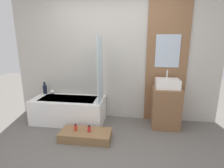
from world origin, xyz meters
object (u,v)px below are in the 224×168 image
Objects in this scene: wooden_step_bench at (86,135)px; bottle_soap_primary at (76,128)px; bathtub at (69,110)px; sink at (167,83)px; vase_tall_dark at (45,89)px; vase_round_light at (52,92)px; bottle_soap_secondary at (89,129)px.

wooden_step_bench is 0.21m from bottle_soap_primary.
bathtub is 2.01m from sink.
vase_round_light is at bearing -2.31° from vase_tall_dark.
wooden_step_bench is 1.73m from sink.
vase_round_light is at bearing 140.96° from bottle_soap_secondary.
vase_round_light is 0.85× the size of bottle_soap_secondary.
vase_tall_dark is 1.36m from bottle_soap_primary.
vase_tall_dark is 2.72× the size of vase_round_light.
bottle_soap_secondary reaches higher than wooden_step_bench.
vase_round_light reaches higher than wooden_step_bench.
wooden_step_bench is (0.53, -0.62, -0.18)m from bathtub.
bathtub is 0.72m from bottle_soap_primary.
vase_round_light is (-0.99, 0.85, 0.47)m from wooden_step_bench.
bottle_soap_secondary is (0.59, -0.62, -0.05)m from bathtub.
wooden_step_bench is 1.39m from vase_round_light.
bottle_soap_primary is at bearing -46.24° from vase_round_light.
wooden_step_bench is at bearing -40.81° from vase_round_light.
wooden_step_bench is 0.14m from bottle_soap_secondary.
bottle_soap_secondary is at bearing -39.04° from vase_round_light.
bathtub is 11.44× the size of bottle_soap_primary.
sink is at bearing 27.50° from bottle_soap_secondary.
vase_tall_dark reaches higher than wooden_step_bench.
bottle_soap_secondary is at bearing 0.00° from bottle_soap_primary.
vase_tall_dark is (-0.62, 0.24, 0.35)m from bathtub.
sink reaches higher than bottle_soap_secondary.
vase_tall_dark is at bearing 138.80° from bottle_soap_primary.
vase_round_light is (0.16, -0.01, -0.06)m from vase_tall_dark.
bottle_soap_primary reaches higher than bottle_soap_secondary.
bathtub is 0.86m from bottle_soap_secondary.
vase_tall_dark is at bearing 144.76° from bottle_soap_secondary.
bathtub is 3.35× the size of sink.
sink reaches higher than vase_tall_dark.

